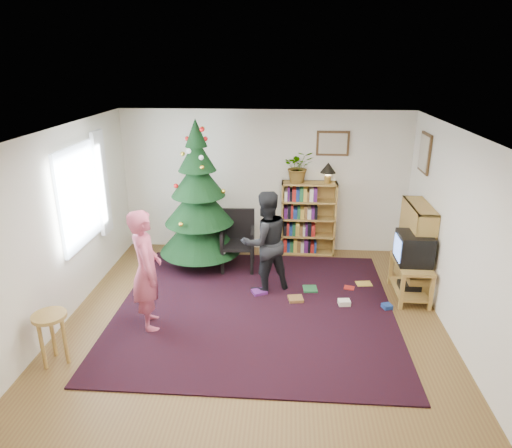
# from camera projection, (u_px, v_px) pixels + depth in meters

# --- Properties ---
(floor) EXTENTS (5.00, 5.00, 0.00)m
(floor) POSITION_uv_depth(u_px,v_px,m) (254.00, 320.00, 6.11)
(floor) COLOR brown
(floor) RESTS_ON ground
(ceiling) EXTENTS (5.00, 5.00, 0.00)m
(ceiling) POSITION_uv_depth(u_px,v_px,m) (253.00, 132.00, 5.25)
(ceiling) COLOR white
(ceiling) RESTS_ON wall_back
(wall_back) EXTENTS (5.00, 0.02, 2.50)m
(wall_back) POSITION_uv_depth(u_px,v_px,m) (264.00, 182.00, 8.02)
(wall_back) COLOR silver
(wall_back) RESTS_ON floor
(wall_front) EXTENTS (5.00, 0.02, 2.50)m
(wall_front) POSITION_uv_depth(u_px,v_px,m) (227.00, 357.00, 3.33)
(wall_front) COLOR silver
(wall_front) RESTS_ON floor
(wall_left) EXTENTS (0.02, 5.00, 2.50)m
(wall_left) POSITION_uv_depth(u_px,v_px,m) (59.00, 228.00, 5.85)
(wall_left) COLOR silver
(wall_left) RESTS_ON floor
(wall_right) EXTENTS (0.02, 5.00, 2.50)m
(wall_right) POSITION_uv_depth(u_px,v_px,m) (460.00, 239.00, 5.51)
(wall_right) COLOR silver
(wall_right) RESTS_ON floor
(rug) EXTENTS (3.80, 3.60, 0.02)m
(rug) POSITION_uv_depth(u_px,v_px,m) (255.00, 308.00, 6.38)
(rug) COLOR black
(rug) RESTS_ON floor
(window_pane) EXTENTS (0.04, 1.20, 1.40)m
(window_pane) POSITION_uv_depth(u_px,v_px,m) (79.00, 196.00, 6.32)
(window_pane) COLOR silver
(window_pane) RESTS_ON wall_left
(curtain) EXTENTS (0.06, 0.35, 1.60)m
(curtain) POSITION_uv_depth(u_px,v_px,m) (102.00, 183.00, 6.97)
(curtain) COLOR silver
(curtain) RESTS_ON wall_left
(picture_back) EXTENTS (0.55, 0.03, 0.42)m
(picture_back) POSITION_uv_depth(u_px,v_px,m) (333.00, 143.00, 7.67)
(picture_back) COLOR #4C3319
(picture_back) RESTS_ON wall_back
(picture_right) EXTENTS (0.03, 0.50, 0.60)m
(picture_right) POSITION_uv_depth(u_px,v_px,m) (425.00, 153.00, 6.91)
(picture_right) COLOR #4C3319
(picture_right) RESTS_ON wall_right
(christmas_tree) EXTENTS (1.35, 1.35, 2.44)m
(christmas_tree) POSITION_uv_depth(u_px,v_px,m) (199.00, 207.00, 7.42)
(christmas_tree) COLOR #3F2816
(christmas_tree) RESTS_ON rug
(bookshelf_back) EXTENTS (0.95, 0.30, 1.30)m
(bookshelf_back) POSITION_uv_depth(u_px,v_px,m) (308.00, 217.00, 8.02)
(bookshelf_back) COLOR olive
(bookshelf_back) RESTS_ON floor
(bookshelf_right) EXTENTS (0.30, 0.95, 1.30)m
(bookshelf_right) POSITION_uv_depth(u_px,v_px,m) (415.00, 245.00, 6.83)
(bookshelf_right) COLOR olive
(bookshelf_right) RESTS_ON floor
(tv_stand) EXTENTS (0.46, 0.82, 0.55)m
(tv_stand) POSITION_uv_depth(u_px,v_px,m) (410.00, 277.00, 6.61)
(tv_stand) COLOR olive
(tv_stand) RESTS_ON floor
(crt_tv) EXTENTS (0.46, 0.50, 0.43)m
(crt_tv) POSITION_uv_depth(u_px,v_px,m) (414.00, 248.00, 6.46)
(crt_tv) COLOR black
(crt_tv) RESTS_ON tv_stand
(armchair) EXTENTS (0.56, 0.56, 0.97)m
(armchair) POSITION_uv_depth(u_px,v_px,m) (238.00, 237.00, 7.51)
(armchair) COLOR black
(armchair) RESTS_ON rug
(stool) EXTENTS (0.38, 0.38, 0.63)m
(stool) POSITION_uv_depth(u_px,v_px,m) (51.00, 326.00, 5.10)
(stool) COLOR olive
(stool) RESTS_ON floor
(person_standing) EXTENTS (0.57, 0.68, 1.60)m
(person_standing) POSITION_uv_depth(u_px,v_px,m) (146.00, 270.00, 5.72)
(person_standing) COLOR #B74963
(person_standing) RESTS_ON rug
(person_by_chair) EXTENTS (0.94, 0.87, 1.54)m
(person_by_chair) POSITION_uv_depth(u_px,v_px,m) (265.00, 242.00, 6.67)
(person_by_chair) COLOR black
(person_by_chair) RESTS_ON rug
(potted_plant) EXTENTS (0.56, 0.50, 0.55)m
(potted_plant) POSITION_uv_depth(u_px,v_px,m) (298.00, 167.00, 7.72)
(potted_plant) COLOR gray
(potted_plant) RESTS_ON bookshelf_back
(table_lamp) EXTENTS (0.26, 0.26, 0.35)m
(table_lamp) POSITION_uv_depth(u_px,v_px,m) (328.00, 169.00, 7.69)
(table_lamp) COLOR #A57F33
(table_lamp) RESTS_ON bookshelf_back
(floor_clutter) EXTENTS (2.01, 0.90, 0.08)m
(floor_clutter) POSITION_uv_depth(u_px,v_px,m) (330.00, 294.00, 6.70)
(floor_clutter) COLOR #A51E19
(floor_clutter) RESTS_ON rug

